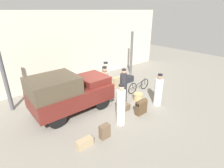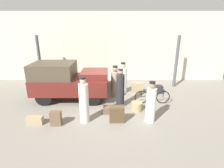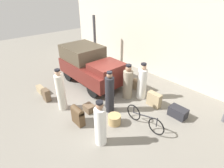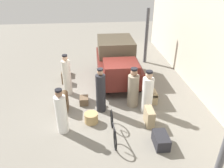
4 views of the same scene
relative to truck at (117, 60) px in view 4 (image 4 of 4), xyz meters
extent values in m
plane|color=gray|center=(2.05, -0.67, -1.03)|extent=(30.00, 30.00, 0.00)
cube|color=beige|center=(2.05, 3.41, 1.22)|extent=(16.00, 0.15, 4.50)
cylinder|color=#4C4C51|center=(-2.11, 1.93, 0.52)|extent=(0.18, 0.18, 3.11)
cylinder|color=black|center=(1.31, 0.86, -0.64)|extent=(0.79, 0.12, 0.79)
cylinder|color=black|center=(1.31, -0.86, -0.64)|extent=(0.79, 0.12, 0.79)
cylinder|color=black|center=(-0.99, 0.86, -0.64)|extent=(0.79, 0.12, 0.79)
cylinder|color=black|center=(-0.99, -0.86, -0.64)|extent=(0.79, 0.12, 0.79)
cube|color=#591E19|center=(0.16, 0.00, -0.25)|extent=(3.70, 1.88, 0.74)
cube|color=#473D2D|center=(-0.67, 0.00, 0.49)|extent=(2.04, 1.73, 0.74)
cube|color=#591E19|center=(1.37, 0.00, 0.29)|extent=(1.30, 1.47, 0.33)
torus|color=black|center=(4.73, -0.62, -0.70)|extent=(0.66, 0.04, 0.66)
torus|color=black|center=(3.68, -0.62, -0.70)|extent=(0.66, 0.04, 0.66)
cylinder|color=#232328|center=(4.20, -0.62, -0.54)|extent=(1.06, 0.04, 0.36)
cylinder|color=#232328|center=(3.68, -0.62, -0.53)|extent=(0.04, 0.04, 0.34)
cylinder|color=#232328|center=(4.73, -0.62, -0.52)|extent=(0.04, 0.04, 0.37)
cylinder|color=tan|center=(3.35, -1.34, -0.84)|extent=(0.50, 0.50, 0.38)
cylinder|color=gray|center=(2.41, 0.36, -0.35)|extent=(0.44, 0.44, 1.35)
sphere|color=#936B51|center=(2.41, 0.36, 0.46)|extent=(0.27, 0.27, 0.27)
cylinder|color=black|center=(2.41, 0.36, 0.60)|extent=(0.26, 0.26, 0.07)
cylinder|color=white|center=(3.75, -2.31, -0.34)|extent=(0.38, 0.38, 1.39)
sphere|color=#936B51|center=(3.75, -2.31, 0.48)|extent=(0.24, 0.24, 0.24)
cylinder|color=black|center=(3.75, -2.31, 0.60)|extent=(0.22, 0.22, 0.06)
cylinder|color=silver|center=(1.17, -2.33, -0.24)|extent=(0.37, 0.37, 1.58)
sphere|color=tan|center=(1.17, -2.33, 0.66)|extent=(0.23, 0.23, 0.23)
cylinder|color=black|center=(1.17, -2.33, 0.77)|extent=(0.22, 0.22, 0.06)
cylinder|color=#232328|center=(2.63, -0.93, -0.26)|extent=(0.37, 0.37, 1.55)
sphere|color=#936B51|center=(2.63, -0.93, 0.63)|extent=(0.23, 0.23, 0.23)
cylinder|color=black|center=(2.63, -0.93, 0.75)|extent=(0.22, 0.22, 0.06)
cylinder|color=white|center=(2.85, 0.83, -0.31)|extent=(0.42, 0.42, 1.44)
sphere|color=tan|center=(2.85, 0.83, 0.54)|extent=(0.26, 0.26, 0.26)
cylinder|color=black|center=(2.85, 0.83, 0.67)|extent=(0.25, 0.25, 0.07)
cube|color=brown|center=(2.09, -1.62, -0.88)|extent=(0.45, 0.35, 0.30)
cube|color=#9E8966|center=(3.66, 0.73, -0.72)|extent=(0.62, 0.27, 0.63)
cube|color=#9E8966|center=(-0.73, -2.51, -0.87)|extent=(0.61, 0.25, 0.32)
cube|color=brown|center=(0.11, -2.58, -0.75)|extent=(0.41, 0.24, 0.56)
cube|color=#9E8966|center=(2.26, 1.27, -0.81)|extent=(0.49, 0.24, 0.44)
cylinder|color=#9E8966|center=(2.26, 1.27, -0.59)|extent=(0.49, 0.24, 0.24)
cube|color=#232328|center=(4.75, 0.84, -0.83)|extent=(0.69, 0.43, 0.41)
cube|color=#4C3823|center=(2.44, -2.36, -0.73)|extent=(0.58, 0.25, 0.61)
cylinder|color=#4C3823|center=(2.44, -2.36, -0.42)|extent=(0.58, 0.25, 0.25)
camera|label=1|loc=(-3.12, -6.87, 3.48)|focal=28.00mm
camera|label=2|loc=(2.25, -8.45, 2.59)|focal=28.00mm
camera|label=3|loc=(7.13, -4.84, 3.54)|focal=28.00mm
camera|label=4|loc=(9.80, -1.22, 4.00)|focal=35.00mm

